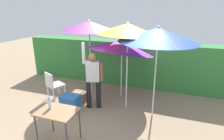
% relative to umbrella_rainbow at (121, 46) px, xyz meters
% --- Properties ---
extents(ground_plane, '(24.00, 24.00, 0.00)m').
position_rel_umbrella_rainbow_xyz_m(ground_plane, '(-0.04, -1.01, -1.65)').
color(ground_plane, '#9E8466').
extents(hedge_row, '(8.00, 0.70, 1.60)m').
position_rel_umbrella_rainbow_xyz_m(hedge_row, '(-0.04, 1.15, -0.85)').
color(hedge_row, '#38843D').
rests_on(hedge_row, ground_plane).
extents(umbrella_rainbow, '(2.09, 2.06, 2.09)m').
position_rel_umbrella_rainbow_xyz_m(umbrella_rainbow, '(0.00, 0.00, 0.00)').
color(umbrella_rainbow, silver).
rests_on(umbrella_rainbow, ground_plane).
extents(umbrella_orange, '(1.61, 1.61, 2.41)m').
position_rel_umbrella_rainbow_xyz_m(umbrella_orange, '(-0.99, -0.10, 0.57)').
color(umbrella_orange, silver).
rests_on(umbrella_orange, ground_plane).
extents(umbrella_yellow, '(1.89, 1.89, 2.36)m').
position_rel_umbrella_rainbow_xyz_m(umbrella_yellow, '(1.16, -0.89, 0.50)').
color(umbrella_yellow, silver).
rests_on(umbrella_yellow, ground_plane).
extents(umbrella_navy, '(1.61, 1.60, 2.43)m').
position_rel_umbrella_rainbow_xyz_m(umbrella_navy, '(0.39, -0.71, 0.58)').
color(umbrella_navy, silver).
rests_on(umbrella_navy, ground_plane).
extents(person_vendor, '(0.55, 0.33, 1.88)m').
position_rel_umbrella_rainbow_xyz_m(person_vendor, '(-0.49, -0.99, -0.72)').
color(person_vendor, black).
rests_on(person_vendor, ground_plane).
extents(chair_plastic, '(0.59, 0.59, 0.89)m').
position_rel_umbrella_rainbow_xyz_m(chair_plastic, '(-1.86, -0.94, -1.14)').
color(chair_plastic, silver).
rests_on(chair_plastic, ground_plane).
extents(cooler_box, '(0.48, 0.39, 0.45)m').
position_rel_umbrella_rainbow_xyz_m(cooler_box, '(-1.03, -1.37, -1.42)').
color(cooler_box, '#2D6BB7').
rests_on(cooler_box, ground_plane).
extents(crate_cardboard, '(0.43, 0.32, 0.31)m').
position_rel_umbrella_rainbow_xyz_m(crate_cardboard, '(-1.05, -0.80, -1.50)').
color(crate_cardboard, '#9E7A4C').
rests_on(crate_cardboard, ground_plane).
extents(folding_table, '(0.80, 0.60, 0.74)m').
position_rel_umbrella_rainbow_xyz_m(folding_table, '(-0.57, -2.58, -1.00)').
color(folding_table, '#4C4C51').
rests_on(folding_table, ground_plane).
extents(bottle_water, '(0.07, 0.07, 0.24)m').
position_rel_umbrella_rainbow_xyz_m(bottle_water, '(-0.76, -2.54, -0.80)').
color(bottle_water, silver).
rests_on(bottle_water, folding_table).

